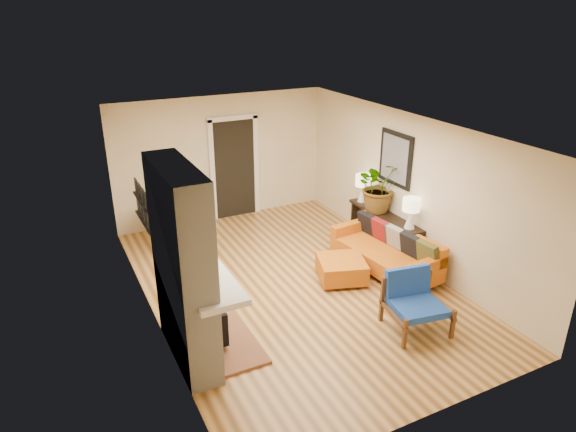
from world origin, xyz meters
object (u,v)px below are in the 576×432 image
at_px(blue_chair, 414,298).
at_px(houseplant, 379,186).
at_px(ottoman, 342,268).
at_px(lamp_near, 411,210).
at_px(sofa, 388,251).
at_px(console_table, 384,222).
at_px(lamp_far, 363,185).
at_px(dining_table, 178,215).

relative_size(blue_chair, houseplant, 0.93).
xyz_separation_m(ottoman, houseplant, (1.28, 0.82, 0.99)).
height_order(ottoman, blue_chair, blue_chair).
xyz_separation_m(lamp_near, houseplant, (-0.01, 0.89, 0.14)).
relative_size(sofa, lamp_near, 3.81).
bearing_deg(houseplant, console_table, -87.26).
bearing_deg(lamp_far, blue_chair, -110.41).
xyz_separation_m(sofa, ottoman, (-0.92, 0.03, -0.12)).
distance_m(blue_chair, console_table, 2.41).
bearing_deg(console_table, dining_table, 150.29).
bearing_deg(console_table, blue_chair, -116.52).
relative_size(lamp_near, lamp_far, 1.00).
relative_size(blue_chair, dining_table, 0.50).
height_order(sofa, houseplant, houseplant).
bearing_deg(houseplant, blue_chair, -114.27).
bearing_deg(lamp_near, sofa, 172.26).
bearing_deg(blue_chair, houseplant, 65.73).
height_order(console_table, lamp_far, lamp_far).
bearing_deg(lamp_near, ottoman, 176.55).
relative_size(dining_table, houseplant, 1.87).
relative_size(ottoman, blue_chair, 1.05).
bearing_deg(console_table, lamp_far, 90.00).
distance_m(blue_chair, lamp_near, 1.92).
xyz_separation_m(ottoman, blue_chair, (0.21, -1.55, 0.23)).
xyz_separation_m(ottoman, console_table, (1.29, 0.61, 0.36)).
bearing_deg(ottoman, houseplant, 32.58).
relative_size(blue_chair, console_table, 0.49).
bearing_deg(dining_table, blue_chair, -60.99).
relative_size(sofa, dining_table, 1.14).
relative_size(sofa, console_table, 1.11).
relative_size(sofa, houseplant, 2.14).
xyz_separation_m(sofa, dining_table, (-2.96, 2.53, 0.28)).
distance_m(sofa, houseplant, 1.26).
height_order(blue_chair, lamp_near, lamp_near).
xyz_separation_m(sofa, blue_chair, (-0.71, -1.52, 0.10)).
bearing_deg(blue_chair, lamp_near, 53.80).
height_order(dining_table, lamp_near, lamp_near).
height_order(sofa, console_table, sofa).
xyz_separation_m(ottoman, lamp_near, (1.29, -0.08, 0.84)).
xyz_separation_m(lamp_far, houseplant, (-0.01, -0.53, 0.14)).
relative_size(lamp_far, houseplant, 0.56).
bearing_deg(ottoman, lamp_near, -3.45).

